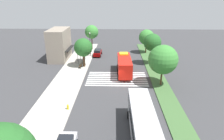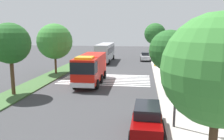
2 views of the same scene
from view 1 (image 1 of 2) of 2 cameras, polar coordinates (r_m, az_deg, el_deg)
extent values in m
plane|color=#38383A|center=(36.91, 1.42, -3.72)|extent=(120.00, 120.00, 0.00)
cube|color=#ADA89E|center=(38.04, -12.75, -3.37)|extent=(60.00, 5.78, 0.14)
cube|color=#3D6033|center=(37.72, 13.54, -3.65)|extent=(60.00, 3.00, 0.14)
cube|color=silver|center=(35.85, 1.41, -4.49)|extent=(0.45, 11.53, 0.01)
cube|color=silver|center=(36.67, 1.42, -3.88)|extent=(0.45, 11.53, 0.01)
cube|color=silver|center=(37.49, 1.42, -3.30)|extent=(0.45, 11.53, 0.01)
cube|color=silver|center=(38.31, 1.43, -2.75)|extent=(0.45, 11.53, 0.01)
cube|color=silver|center=(39.14, 1.43, -2.22)|extent=(0.45, 11.53, 0.01)
cube|color=silver|center=(39.96, 1.44, -1.71)|extent=(0.45, 11.53, 0.01)
cube|color=silver|center=(40.80, 1.44, -1.22)|extent=(0.45, 11.53, 0.01)
cube|color=silver|center=(41.63, 1.44, -0.76)|extent=(0.45, 11.53, 0.01)
cube|color=red|center=(43.12, 3.33, 2.78)|extent=(2.69, 2.65, 2.85)
cube|color=red|center=(38.99, 3.66, 0.80)|extent=(6.19, 2.73, 2.89)
cube|color=black|center=(43.33, 3.32, 3.66)|extent=(1.95, 2.65, 1.25)
cube|color=silver|center=(44.84, 3.20, 1.92)|extent=(0.30, 2.59, 0.50)
cube|color=yellow|center=(42.67, 3.37, 4.75)|extent=(1.88, 1.85, 0.24)
cylinder|color=black|center=(43.29, 1.60, 0.88)|extent=(1.11, 0.33, 1.10)
cylinder|color=black|center=(43.43, 5.01, 0.88)|extent=(1.11, 0.33, 1.10)
cylinder|color=black|center=(38.04, 1.80, -2.04)|extent=(1.11, 0.33, 1.10)
cylinder|color=black|center=(38.20, 5.68, -2.04)|extent=(1.11, 0.33, 1.10)
cylinder|color=black|center=(40.59, 1.69, -0.52)|extent=(1.11, 0.33, 1.10)
cylinder|color=black|center=(40.74, 5.33, -0.52)|extent=(1.11, 0.33, 1.10)
cube|color=#720505|center=(53.18, -4.14, 4.86)|extent=(4.72, 1.94, 0.77)
cube|color=black|center=(52.77, -4.19, 5.52)|extent=(2.65, 1.67, 0.63)
cylinder|color=black|center=(54.87, -4.90, 4.93)|extent=(0.64, 0.23, 0.64)
cylinder|color=black|center=(54.66, -2.98, 4.92)|extent=(0.64, 0.23, 0.64)
cylinder|color=black|center=(51.94, -5.34, 3.99)|extent=(0.64, 0.23, 0.64)
cylinder|color=black|center=(51.72, -3.32, 3.97)|extent=(0.64, 0.23, 0.64)
cube|color=#B2B2B7|center=(23.12, 8.72, -14.55)|extent=(10.68, 2.70, 3.16)
cube|color=black|center=(22.90, 8.77, -13.77)|extent=(10.47, 2.74, 1.14)
cylinder|color=black|center=(27.23, 10.22, -12.63)|extent=(1.00, 0.31, 1.00)
cylinder|color=black|center=(26.93, 4.73, -12.74)|extent=(1.00, 0.31, 1.00)
cube|color=#4C4C51|center=(47.78, -8.70, 5.10)|extent=(3.50, 1.40, 0.12)
cube|color=#8C9E99|center=(48.01, -7.85, 3.73)|extent=(3.50, 0.08, 2.40)
cylinder|color=#333338|center=(46.65, -9.76, 3.10)|extent=(0.08, 0.08, 2.40)
cylinder|color=#333338|center=(49.83, -9.04, 4.31)|extent=(0.08, 0.08, 2.40)
cube|color=#4C3823|center=(44.58, -9.06, 1.23)|extent=(1.60, 0.50, 0.08)
cube|color=#4C3823|center=(44.45, -8.80, 1.55)|extent=(1.60, 0.06, 0.45)
cube|color=black|center=(43.99, -9.21, 0.63)|extent=(0.08, 0.45, 0.37)
cube|color=black|center=(45.32, -8.89, 1.27)|extent=(0.08, 0.45, 0.37)
cylinder|color=#2D2D30|center=(52.13, -6.27, 7.11)|extent=(0.16, 0.16, 5.79)
sphere|color=white|center=(51.49, -6.40, 10.44)|extent=(0.36, 0.36, 0.36)
cube|color=gray|center=(50.91, -14.84, 7.07)|extent=(8.19, 4.09, 7.56)
cube|color=black|center=(50.52, -12.06, 6.05)|extent=(6.55, 0.80, 0.16)
cylinder|color=#47301E|center=(44.83, -8.04, 2.84)|extent=(0.51, 0.51, 2.96)
sphere|color=#235B23|center=(44.03, -8.23, 6.42)|extent=(4.02, 4.02, 4.02)
cylinder|color=#47301E|center=(59.13, -5.74, 7.75)|extent=(0.30, 0.30, 3.69)
sphere|color=#387F33|center=(58.48, -5.85, 10.80)|extent=(3.88, 3.88, 3.88)
cylinder|color=#513823|center=(36.50, 13.95, -1.94)|extent=(0.31, 0.31, 2.90)
sphere|color=#387F33|center=(35.40, 14.40, 2.90)|extent=(5.12, 5.12, 5.12)
cylinder|color=#513823|center=(46.90, 11.22, 3.93)|extent=(0.37, 0.37, 3.69)
sphere|color=#235B23|center=(46.08, 11.50, 7.77)|extent=(3.96, 3.96, 3.96)
cylinder|color=#513823|center=(55.96, 9.68, 6.35)|extent=(0.33, 0.33, 2.85)
sphere|color=#387F33|center=(55.32, 9.86, 9.23)|extent=(4.15, 4.15, 4.15)
cylinder|color=gold|center=(29.21, -12.55, -10.32)|extent=(0.28, 0.28, 0.70)
camera|label=2|loc=(65.98, -2.80, 13.21)|focal=37.29mm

